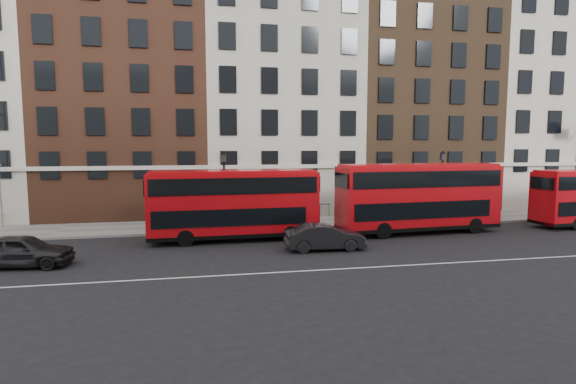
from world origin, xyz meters
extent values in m
plane|color=black|center=(0.00, 0.00, 0.00)|extent=(120.00, 120.00, 0.00)
cube|color=gray|center=(0.00, 10.50, 0.07)|extent=(80.00, 5.00, 0.15)
cube|color=gray|center=(0.00, 8.00, 0.08)|extent=(80.00, 0.30, 0.16)
cube|color=white|center=(0.00, -2.00, 0.01)|extent=(70.00, 0.12, 0.01)
cube|color=brown|center=(-12.80, 18.00, 11.00)|extent=(12.80, 10.00, 22.00)
cube|color=#ABA797|center=(0.00, 18.00, 9.50)|extent=(12.80, 10.00, 19.00)
cube|color=brown|center=(12.80, 18.00, 10.50)|extent=(12.80, 10.00, 21.00)
cube|color=#B7AD9E|center=(25.60, 18.00, 10.00)|extent=(12.80, 10.00, 20.00)
cube|color=red|center=(-5.01, 5.52, 2.28)|extent=(10.35, 2.74, 3.87)
cube|color=black|center=(-5.01, 5.52, 0.46)|extent=(10.36, 2.78, 0.24)
cube|color=black|center=(-5.30, 5.51, 1.62)|extent=(9.18, 2.79, 1.03)
cube|color=black|center=(-5.01, 5.52, 3.48)|extent=(9.96, 2.81, 0.98)
cube|color=red|center=(-5.01, 5.52, 4.26)|extent=(10.05, 2.54, 0.18)
cube|color=black|center=(0.18, 5.67, 1.52)|extent=(0.14, 2.16, 1.27)
cube|color=black|center=(0.18, 5.67, 2.57)|extent=(0.13, 1.86, 0.41)
cylinder|color=black|center=(-1.64, 4.52, 0.49)|extent=(0.99, 0.30, 0.98)
cylinder|color=black|center=(-1.71, 6.71, 0.49)|extent=(0.99, 0.30, 0.98)
cylinder|color=black|center=(-7.91, 4.34, 0.49)|extent=(0.99, 0.30, 0.98)
cylinder|color=black|center=(-7.98, 6.53, 0.49)|extent=(0.99, 0.30, 0.98)
cube|color=red|center=(7.29, 5.52, 2.43)|extent=(11.14, 3.36, 4.13)
cube|color=black|center=(7.29, 5.52, 0.49)|extent=(11.14, 3.40, 0.25)
cube|color=black|center=(6.98, 5.50, 1.73)|extent=(9.89, 3.36, 1.10)
cube|color=black|center=(7.29, 5.52, 3.71)|extent=(10.72, 3.41, 1.05)
cube|color=red|center=(7.29, 5.52, 4.55)|extent=(10.81, 3.13, 0.19)
cube|color=black|center=(12.81, 5.90, 1.62)|extent=(0.24, 2.30, 1.36)
cube|color=black|center=(12.81, 5.90, 2.74)|extent=(0.22, 1.99, 0.44)
cylinder|color=black|center=(10.92, 4.60, 0.52)|extent=(1.06, 0.36, 1.05)
cylinder|color=black|center=(10.76, 6.93, 0.52)|extent=(1.06, 0.36, 1.05)
cylinder|color=black|center=(4.24, 4.14, 0.52)|extent=(1.06, 0.36, 1.05)
cylinder|color=black|center=(4.08, 6.48, 0.52)|extent=(1.06, 0.36, 1.05)
cylinder|color=black|center=(18.34, 6.30, 0.46)|extent=(0.95, 0.34, 0.93)
imported|color=black|center=(-15.55, 1.35, 0.80)|extent=(4.86, 2.35, 1.60)
imported|color=black|center=(-0.20, 1.94, 0.74)|extent=(4.54, 1.69, 1.48)
cylinder|color=black|center=(-5.39, 9.18, 2.45)|extent=(0.14, 0.14, 4.60)
cylinder|color=black|center=(-5.39, 9.18, 0.45)|extent=(0.32, 0.32, 0.60)
cube|color=#262626|center=(-5.39, 9.18, 5.00)|extent=(0.32, 0.32, 0.55)
cone|color=black|center=(-5.39, 9.18, 5.35)|extent=(0.44, 0.44, 0.25)
cylinder|color=black|center=(11.14, 9.29, 2.45)|extent=(0.14, 0.14, 4.60)
cylinder|color=black|center=(11.14, 9.29, 0.45)|extent=(0.32, 0.32, 0.60)
cube|color=#262626|center=(11.14, 9.29, 5.00)|extent=(0.32, 0.32, 0.55)
cone|color=black|center=(11.14, 9.29, 5.35)|extent=(0.44, 0.44, 0.25)
camera|label=1|loc=(-7.00, -22.00, 5.88)|focal=28.00mm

